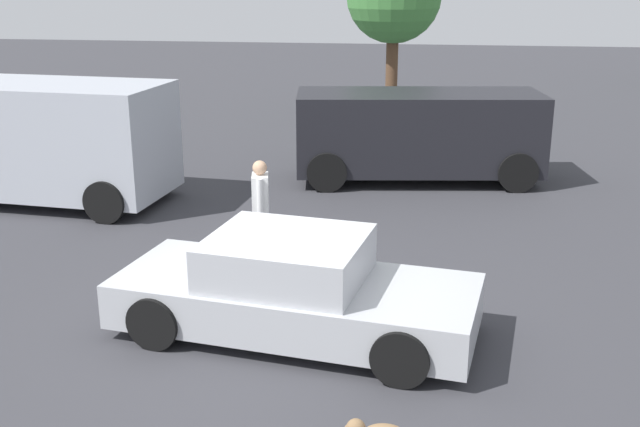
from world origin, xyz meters
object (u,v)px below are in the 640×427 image
van_white (29,137)px  suv_dark (418,133)px  sedan_foreground (293,290)px  pedestrian (261,203)px

van_white → suv_dark: van_white is taller
suv_dark → van_white: bearing=11.1°
sedan_foreground → van_white: size_ratio=0.82×
suv_dark → pedestrian: 5.55m
van_white → pedestrian: 5.68m
sedan_foreground → pedestrian: size_ratio=2.88×
suv_dark → sedan_foreground: bearing=72.2°
van_white → suv_dark: (7.23, 2.52, -0.20)m
sedan_foreground → pedestrian: 2.53m
sedan_foreground → suv_dark: size_ratio=0.86×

